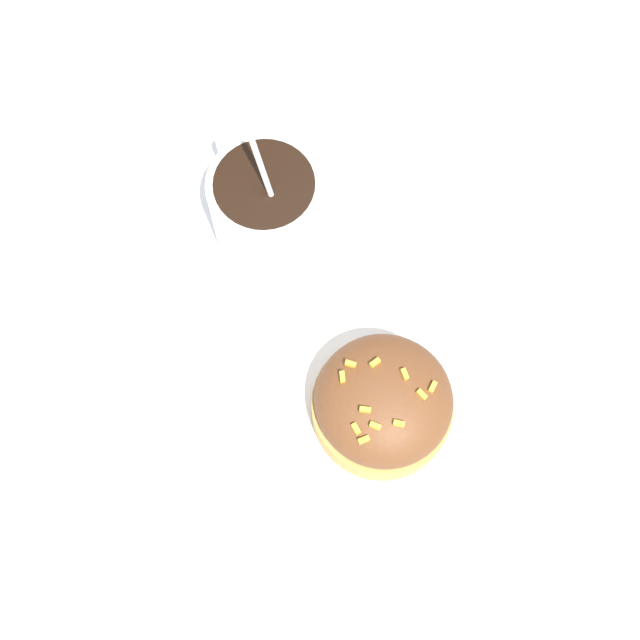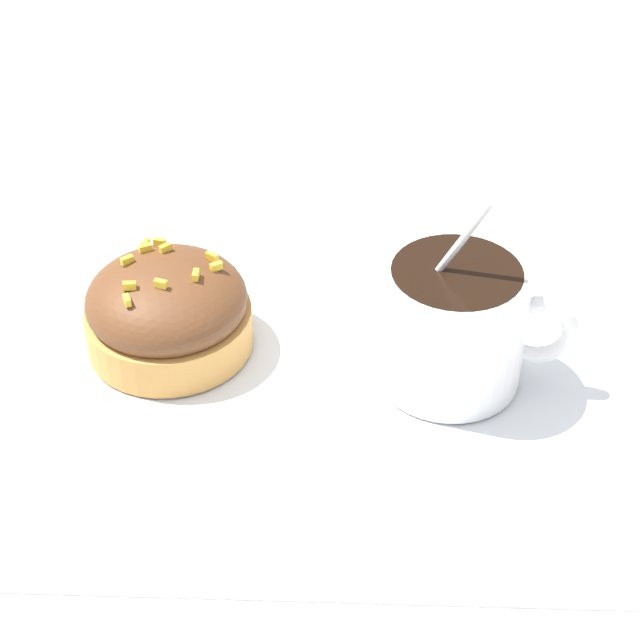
% 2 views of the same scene
% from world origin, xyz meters
% --- Properties ---
extents(ground_plane, '(3.00, 3.00, 0.00)m').
position_xyz_m(ground_plane, '(0.00, 0.00, 0.00)').
color(ground_plane, silver).
extents(paper_napkin, '(0.35, 0.35, 0.00)m').
position_xyz_m(paper_napkin, '(0.00, 0.00, 0.00)').
color(paper_napkin, white).
rests_on(paper_napkin, ground_plane).
extents(coffee_cup, '(0.11, 0.08, 0.11)m').
position_xyz_m(coffee_cup, '(0.08, -0.01, 0.04)').
color(coffee_cup, white).
rests_on(coffee_cup, paper_napkin).
extents(frosted_pastry, '(0.09, 0.09, 0.06)m').
position_xyz_m(frosted_pastry, '(-0.08, 0.01, 0.03)').
color(frosted_pastry, '#D19347').
rests_on(frosted_pastry, paper_napkin).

